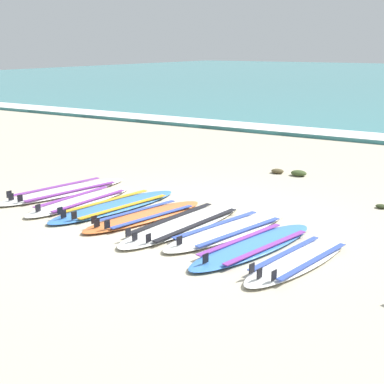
{
  "coord_description": "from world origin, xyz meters",
  "views": [
    {
      "loc": [
        4.04,
        -6.3,
        2.45
      ],
      "look_at": [
        -0.35,
        0.67,
        0.25
      ],
      "focal_mm": 51.76,
      "sensor_mm": 36.0,
      "label": 1
    }
  ],
  "objects": [
    {
      "name": "surfboard_4",
      "position": [
        0.04,
        -0.15,
        0.04
      ],
      "size": [
        0.89,
        2.61,
        0.18
      ],
      "color": "white",
      "rests_on": "ground"
    },
    {
      "name": "seaweed_clump_mid_sand",
      "position": [
        2.15,
        2.2,
        0.03
      ],
      "size": [
        0.18,
        0.14,
        0.06
      ],
      "primitive_type": "ellipsoid",
      "color": "#2D381E",
      "rests_on": "ground"
    },
    {
      "name": "surfboard_0",
      "position": [
        -2.66,
        0.25,
        0.04
      ],
      "size": [
        1.13,
        2.59,
        0.18
      ],
      "color": "white",
      "rests_on": "ground"
    },
    {
      "name": "surfboard_3",
      "position": [
        -0.64,
        -0.17,
        0.04
      ],
      "size": [
        1.0,
        2.23,
        0.18
      ],
      "color": "orange",
      "rests_on": "ground"
    },
    {
      "name": "seaweed_clump_by_the_boards",
      "position": [
        0.25,
        3.58,
        0.05
      ],
      "size": [
        0.31,
        0.24,
        0.11
      ],
      "primitive_type": "ellipsoid",
      "color": "#384723",
      "rests_on": "ground"
    },
    {
      "name": "surfboard_7",
      "position": [
        1.9,
        -0.57,
        0.04
      ],
      "size": [
        0.84,
        2.12,
        0.18
      ],
      "color": "white",
      "rests_on": "ground"
    },
    {
      "name": "surfboard_6",
      "position": [
        1.25,
        -0.43,
        0.04
      ],
      "size": [
        1.01,
        2.34,
        0.18
      ],
      "color": "#3875CC",
      "rests_on": "ground"
    },
    {
      "name": "surfboard_2",
      "position": [
        -1.34,
        0.0,
        0.04
      ],
      "size": [
        1.01,
        2.51,
        0.18
      ],
      "color": "#3875CC",
      "rests_on": "ground"
    },
    {
      "name": "surfboard_5",
      "position": [
        0.7,
        -0.09,
        0.04
      ],
      "size": [
        1.08,
        2.39,
        0.18
      ],
      "color": "silver",
      "rests_on": "ground"
    },
    {
      "name": "wave_foam_strip",
      "position": [
        0.0,
        8.54,
        0.06
      ],
      "size": [
        80.0,
        1.22,
        0.11
      ],
      "primitive_type": "cube",
      "color": "white",
      "rests_on": "ground"
    },
    {
      "name": "seaweed_clump_near_shoreline",
      "position": [
        -0.19,
        3.57,
        0.04
      ],
      "size": [
        0.25,
        0.2,
        0.09
      ],
      "primitive_type": "ellipsoid",
      "color": "#4C4228",
      "rests_on": "ground"
    },
    {
      "name": "ground_plane",
      "position": [
        0.0,
        0.0,
        0.0
      ],
      "size": [
        80.0,
        80.0,
        0.0
      ],
      "primitive_type": "plane",
      "color": "#B7AD93"
    },
    {
      "name": "surfboard_1",
      "position": [
        -1.99,
        -0.05,
        0.04
      ],
      "size": [
        0.66,
        2.23,
        0.18
      ],
      "color": "white",
      "rests_on": "ground"
    }
  ]
}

